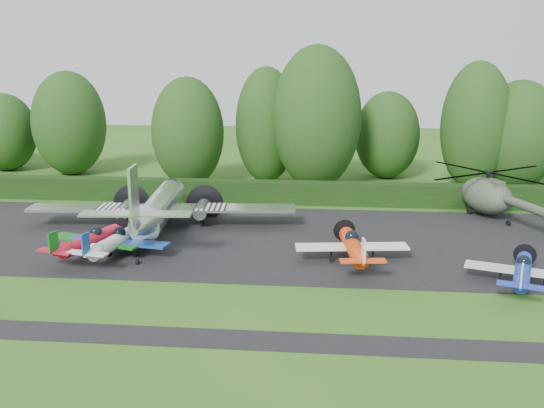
# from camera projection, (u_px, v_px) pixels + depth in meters

# --- Properties ---
(ground) EXTENTS (160.00, 160.00, 0.00)m
(ground) POSITION_uv_depth(u_px,v_px,m) (233.00, 291.00, 34.46)
(ground) COLOR #265A19
(ground) RESTS_ON ground
(apron) EXTENTS (70.00, 18.00, 0.01)m
(apron) POSITION_uv_depth(u_px,v_px,m) (255.00, 239.00, 44.12)
(apron) COLOR black
(apron) RESTS_ON ground
(taxiway_verge) EXTENTS (70.00, 2.00, 0.00)m
(taxiway_verge) POSITION_uv_depth(u_px,v_px,m) (214.00, 339.00, 28.66)
(taxiway_verge) COLOR black
(taxiway_verge) RESTS_ON ground
(hedgerow) EXTENTS (90.00, 1.60, 2.00)m
(hedgerow) POSITION_uv_depth(u_px,v_px,m) (270.00, 203.00, 54.75)
(hedgerow) COLOR black
(hedgerow) RESTS_ON ground
(transport_plane) EXTENTS (20.64, 15.82, 6.61)m
(transport_plane) POSITION_uv_depth(u_px,v_px,m) (159.00, 208.00, 45.59)
(transport_plane) COLOR silver
(transport_plane) RESTS_ON ground
(light_plane_red) EXTENTS (6.84, 7.19, 2.63)m
(light_plane_red) POSITION_uv_depth(u_px,v_px,m) (91.00, 240.00, 40.14)
(light_plane_red) COLOR #B21025
(light_plane_red) RESTS_ON ground
(light_plane_white) EXTENTS (6.93, 7.28, 2.66)m
(light_plane_white) POSITION_uv_depth(u_px,v_px,m) (115.00, 241.00, 39.92)
(light_plane_white) COLOR silver
(light_plane_white) RESTS_ON ground
(light_plane_orange) EXTENTS (7.28, 7.65, 2.80)m
(light_plane_orange) POSITION_uv_depth(u_px,v_px,m) (353.00, 246.00, 38.66)
(light_plane_orange) COLOR red
(light_plane_orange) RESTS_ON ground
(light_plane_blue) EXTENTS (6.43, 6.76, 2.47)m
(light_plane_blue) POSITION_uv_depth(u_px,v_px,m) (522.00, 271.00, 34.67)
(light_plane_blue) COLOR #1C33A8
(light_plane_blue) RESTS_ON ground
(helicopter) EXTENTS (11.78, 13.79, 3.79)m
(helicopter) POSITION_uv_depth(u_px,v_px,m) (487.00, 192.00, 49.75)
(helicopter) COLOR #364031
(helicopter) RESTS_ON ground
(tree_0) EXTENTS (7.22, 7.22, 10.99)m
(tree_0) POSITION_uv_depth(u_px,v_px,m) (188.00, 132.00, 60.37)
(tree_0) COLOR black
(tree_0) RESTS_ON ground
(tree_2) EXTENTS (7.97, 7.97, 11.38)m
(tree_2) POSITION_uv_depth(u_px,v_px,m) (69.00, 123.00, 66.43)
(tree_2) COLOR black
(tree_2) RESTS_ON ground
(tree_3) EXTENTS (6.73, 6.73, 12.54)m
(tree_3) POSITION_uv_depth(u_px,v_px,m) (476.00, 126.00, 58.92)
(tree_3) COLOR black
(tree_3) RESTS_ON ground
(tree_4) EXTENTS (6.38, 6.38, 11.94)m
(tree_4) POSITION_uv_depth(u_px,v_px,m) (266.00, 125.00, 62.20)
(tree_4) COLOR black
(tree_4) RESTS_ON ground
(tree_6) EXTENTS (8.69, 8.69, 14.04)m
(tree_6) POSITION_uv_depth(u_px,v_px,m) (317.00, 118.00, 58.97)
(tree_6) COLOR black
(tree_6) RESTS_ON ground
(tree_7) EXTENTS (7.71, 7.71, 10.75)m
(tree_7) POSITION_uv_depth(u_px,v_px,m) (518.00, 136.00, 59.01)
(tree_7) COLOR black
(tree_7) RESTS_ON ground
(tree_8) EXTENTS (6.88, 6.88, 9.31)m
(tree_8) POSITION_uv_depth(u_px,v_px,m) (387.00, 135.00, 64.66)
(tree_8) COLOR black
(tree_8) RESTS_ON ground
(tree_10) EXTENTS (6.88, 6.88, 8.82)m
(tree_10) POSITION_uv_depth(u_px,v_px,m) (6.00, 132.00, 69.09)
(tree_10) COLOR black
(tree_10) RESTS_ON ground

